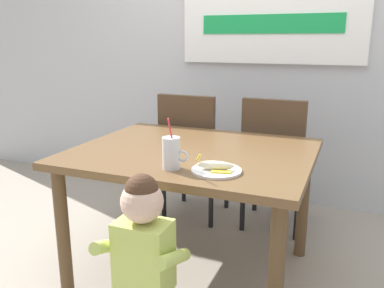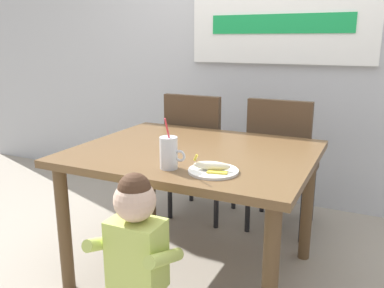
{
  "view_description": "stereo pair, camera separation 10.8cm",
  "coord_description": "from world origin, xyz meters",
  "px_view_note": "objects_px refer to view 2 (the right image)",
  "views": [
    {
      "loc": [
        0.79,
        -1.96,
        1.34
      ],
      "look_at": [
        0.04,
        -0.1,
        0.81
      ],
      "focal_mm": 37.56,
      "sensor_mm": 36.0,
      "label": 1
    },
    {
      "loc": [
        0.89,
        -1.91,
        1.34
      ],
      "look_at": [
        0.04,
        -0.1,
        0.81
      ],
      "focal_mm": 37.56,
      "sensor_mm": 36.0,
      "label": 2
    }
  ],
  "objects_px": {
    "dining_table": "(194,167)",
    "snack_plate": "(213,171)",
    "milk_cup": "(169,155)",
    "toddler_standing": "(136,247)",
    "peeled_banana": "(212,166)",
    "dining_chair_left": "(199,150)",
    "dining_chair_right": "(281,158)"
  },
  "relations": [
    {
      "from": "dining_table",
      "to": "snack_plate",
      "type": "height_order",
      "value": "snack_plate"
    },
    {
      "from": "dining_table",
      "to": "milk_cup",
      "type": "distance_m",
      "value": 0.39
    },
    {
      "from": "toddler_standing",
      "to": "peeled_banana",
      "type": "xyz_separation_m",
      "value": [
        0.17,
        0.37,
        0.26
      ]
    },
    {
      "from": "milk_cup",
      "to": "peeled_banana",
      "type": "xyz_separation_m",
      "value": [
        0.21,
        0.03,
        -0.04
      ]
    },
    {
      "from": "dining_chair_left",
      "to": "snack_plate",
      "type": "height_order",
      "value": "dining_chair_left"
    },
    {
      "from": "milk_cup",
      "to": "dining_chair_left",
      "type": "bearing_deg",
      "value": 107.2
    },
    {
      "from": "toddler_standing",
      "to": "peeled_banana",
      "type": "bearing_deg",
      "value": 64.8
    },
    {
      "from": "dining_table",
      "to": "dining_chair_left",
      "type": "height_order",
      "value": "dining_chair_left"
    },
    {
      "from": "dining_table",
      "to": "dining_chair_left",
      "type": "bearing_deg",
      "value": 112.57
    },
    {
      "from": "milk_cup",
      "to": "snack_plate",
      "type": "xyz_separation_m",
      "value": [
        0.21,
        0.04,
        -0.06
      ]
    },
    {
      "from": "dining_chair_left",
      "to": "snack_plate",
      "type": "xyz_separation_m",
      "value": [
        0.53,
        -1.01,
        0.22
      ]
    },
    {
      "from": "dining_table",
      "to": "milk_cup",
      "type": "relative_size",
      "value": 5.16
    },
    {
      "from": "dining_chair_right",
      "to": "milk_cup",
      "type": "relative_size",
      "value": 3.89
    },
    {
      "from": "dining_chair_right",
      "to": "milk_cup",
      "type": "height_order",
      "value": "milk_cup"
    },
    {
      "from": "dining_chair_right",
      "to": "dining_chair_left",
      "type": "bearing_deg",
      "value": 3.83
    },
    {
      "from": "dining_table",
      "to": "dining_chair_right",
      "type": "relative_size",
      "value": 1.33
    },
    {
      "from": "dining_table",
      "to": "toddler_standing",
      "type": "xyz_separation_m",
      "value": [
        0.07,
        -0.69,
        -0.13
      ]
    },
    {
      "from": "dining_chair_right",
      "to": "milk_cup",
      "type": "bearing_deg",
      "value": 75.57
    },
    {
      "from": "dining_table",
      "to": "dining_chair_left",
      "type": "relative_size",
      "value": 1.33
    },
    {
      "from": "peeled_banana",
      "to": "dining_table",
      "type": "bearing_deg",
      "value": 126.8
    },
    {
      "from": "toddler_standing",
      "to": "snack_plate",
      "type": "height_order",
      "value": "toddler_standing"
    },
    {
      "from": "toddler_standing",
      "to": "peeled_banana",
      "type": "distance_m",
      "value": 0.48
    },
    {
      "from": "dining_table",
      "to": "toddler_standing",
      "type": "distance_m",
      "value": 0.71
    },
    {
      "from": "dining_chair_right",
      "to": "snack_plate",
      "type": "xyz_separation_m",
      "value": [
        -0.07,
        -1.05,
        0.22
      ]
    },
    {
      "from": "dining_chair_left",
      "to": "dining_chair_right",
      "type": "relative_size",
      "value": 1.0
    },
    {
      "from": "dining_chair_right",
      "to": "peeled_banana",
      "type": "distance_m",
      "value": 1.09
    },
    {
      "from": "dining_table",
      "to": "peeled_banana",
      "type": "bearing_deg",
      "value": -53.2
    },
    {
      "from": "dining_chair_right",
      "to": "dining_table",
      "type": "bearing_deg",
      "value": 67.02
    },
    {
      "from": "snack_plate",
      "to": "dining_chair_left",
      "type": "bearing_deg",
      "value": 117.71
    },
    {
      "from": "dining_chair_left",
      "to": "milk_cup",
      "type": "bearing_deg",
      "value": 107.2
    },
    {
      "from": "dining_chair_left",
      "to": "toddler_standing",
      "type": "bearing_deg",
      "value": 104.38
    },
    {
      "from": "dining_table",
      "to": "snack_plate",
      "type": "bearing_deg",
      "value": -52.39
    }
  ]
}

